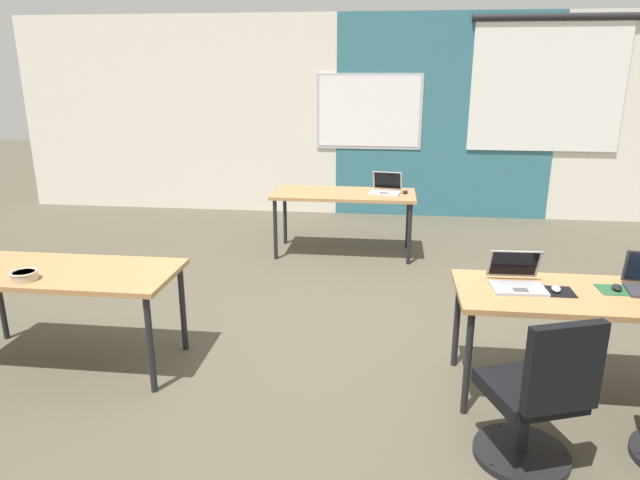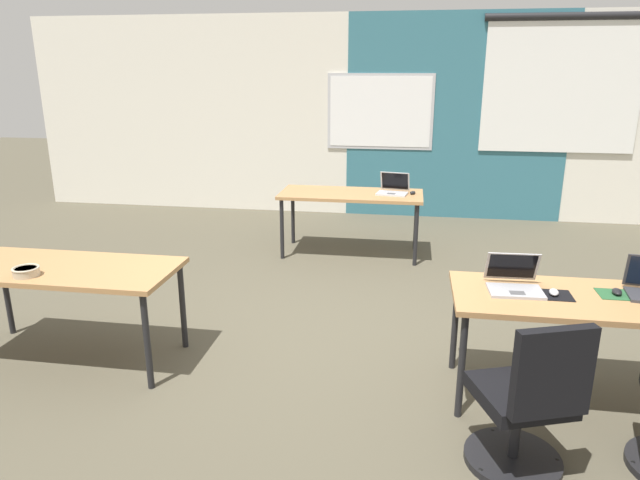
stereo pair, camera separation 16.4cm
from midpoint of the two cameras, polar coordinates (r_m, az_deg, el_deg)
The scene contains 14 objects.
ground_plane at distance 4.59m, azimuth 1.06°, elevation -9.87°, with size 24.00×24.00×0.00m.
back_wall_assembly at distance 8.29m, azimuth 5.76°, elevation 12.27°, with size 10.00×0.27×2.80m.
desk_near_left at distance 4.40m, azimuth -23.35°, elevation -3.21°, with size 1.60×0.70×0.72m.
desk_near_right at distance 3.91m, azimuth 26.15°, elevation -5.99°, with size 1.60×0.70×0.72m.
desk_far_center at distance 6.44m, azimuth 3.88°, elevation 4.24°, with size 1.60×0.70×0.72m.
mousepad_near_right_end at distance 4.02m, azimuth 28.71°, elevation -4.84°, with size 0.22×0.19×0.00m.
mouse_near_right_end at distance 4.01m, azimuth 28.75°, elevation -4.58°, with size 0.07×0.11×0.03m.
laptop_far_right at distance 6.43m, azimuth 8.09°, elevation 5.09°, with size 0.37×0.35×0.23m.
mouse_far_right at distance 6.43m, azimuth 10.04°, elevation 4.71°, with size 0.08×0.11×0.03m.
laptop_near_right_inner at distance 3.83m, azimuth 20.12°, elevation -4.01°, with size 0.34×0.34×0.22m.
mousepad_near_right_inner at distance 3.84m, azimuth 23.58°, elevation -5.10°, with size 0.22×0.19×0.00m.
mouse_near_right_inner at distance 3.83m, azimuth 23.61°, elevation -4.84°, with size 0.07×0.11×0.03m.
chair_near_right_inner at distance 3.26m, azimuth 21.42°, elevation -15.59°, with size 0.56×0.61×0.92m.
snack_bowl at distance 4.28m, azimuth -26.50°, elevation -2.81°, with size 0.18×0.18×0.06m.
Camera 2 is at (0.65, -4.05, 2.07)m, focal length 31.82 mm.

